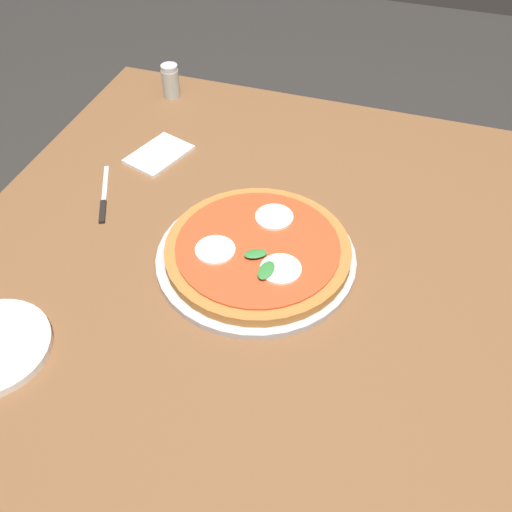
% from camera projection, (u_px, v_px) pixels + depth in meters
% --- Properties ---
extents(ground_plane, '(6.00, 6.00, 0.00)m').
position_uv_depth(ground_plane, '(276.00, 459.00, 1.52)').
color(ground_plane, '#2D2B28').
extents(dining_table, '(1.13, 1.19, 0.71)m').
position_uv_depth(dining_table, '(284.00, 303.00, 1.08)').
color(dining_table, brown).
rests_on(dining_table, ground_plane).
extents(serving_tray, '(0.35, 0.35, 0.01)m').
position_uv_depth(serving_tray, '(256.00, 258.00, 1.03)').
color(serving_tray, '#B2B2B7').
rests_on(serving_tray, dining_table).
extents(pizza, '(0.32, 0.32, 0.03)m').
position_uv_depth(pizza, '(258.00, 250.00, 1.02)').
color(pizza, '#B27033').
rests_on(pizza, serving_tray).
extents(napkin, '(0.15, 0.13, 0.01)m').
position_uv_depth(napkin, '(159.00, 155.00, 1.25)').
color(napkin, white).
rests_on(napkin, dining_table).
extents(knife, '(0.16, 0.08, 0.01)m').
position_uv_depth(knife, '(104.00, 201.00, 1.14)').
color(knife, black).
rests_on(knife, dining_table).
extents(pepper_shaker, '(0.04, 0.04, 0.08)m').
position_uv_depth(pepper_shaker, '(171.00, 81.00, 1.39)').
color(pepper_shaker, '#B2B7AD').
rests_on(pepper_shaker, dining_table).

